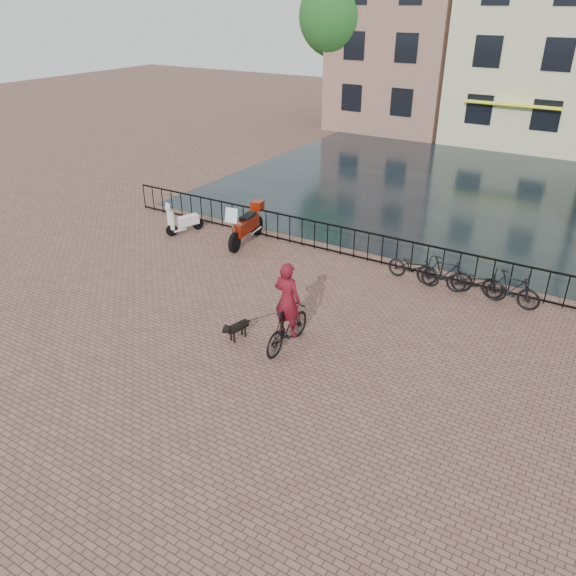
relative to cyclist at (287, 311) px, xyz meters
The scene contains 14 objects.
ground 2.51m from the cyclist, 101.03° to the right, with size 100.00×100.00×0.00m, color brown.
canal_water 15.09m from the cyclist, 91.67° to the left, with size 20.00×20.00×0.00m, color black.
railing 5.79m from the cyclist, 94.37° to the left, with size 20.00×0.05×1.02m.
canal_house_left 29.36m from the cyclist, 105.97° to the left, with size 7.50×9.00×12.80m.
canal_house_mid 28.17m from the cyclist, 89.87° to the left, with size 8.00×9.50×11.80m.
tree_far_left 27.85m from the cyclist, 114.81° to the left, with size 5.04×5.04×9.27m.
cyclist is the anchor object (origin of this frame).
dog 1.50m from the cyclist, 165.00° to the right, with size 0.45×0.87×0.56m.
motorcycle 6.83m from the cyclist, 133.89° to the left, with size 0.88×2.36×1.64m.
scooter 8.56m from the cyclist, 147.89° to the left, with size 0.86×1.44×1.29m.
parked_bike_0 5.35m from the cyclist, 75.19° to the left, with size 0.60×1.72×0.90m, color black.
parked_bike_1 5.66m from the cyclist, 65.82° to the left, with size 0.47×1.66×1.00m, color black.
parked_bike_2 6.12m from the cyclist, 57.64° to the left, with size 0.60×1.72×0.90m, color black.
parked_bike_3 6.67m from the cyclist, 50.71° to the left, with size 0.47×1.66×1.00m, color black.
Camera 1 is at (6.62, -7.77, 7.75)m, focal length 35.00 mm.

